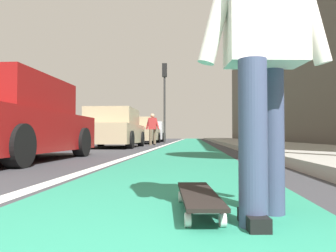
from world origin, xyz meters
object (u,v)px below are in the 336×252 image
object	(u,v)px
skateboard	(198,196)
traffic_light	(165,89)
skater_person	(264,43)
parked_car_mid	(114,129)
pedestrian_distant	(153,127)
parked_car_far	(141,131)
parked_car_near	(11,121)
parked_car_end	(152,132)

from	to	relation	value
skateboard	traffic_light	distance (m)	17.82
skateboard	skater_person	distance (m)	0.92
parked_car_mid	pedestrian_distant	world-z (taller)	pedestrian_distant
pedestrian_distant	traffic_light	bearing A→B (deg)	-2.71
parked_car_far	traffic_light	bearing A→B (deg)	-68.75
skater_person	parked_car_near	xyz separation A→B (m)	(3.74, 3.58, -0.24)
skateboard	parked_car_near	bearing A→B (deg)	42.01
skater_person	parked_car_end	xyz separation A→B (m)	(22.74, 3.57, -0.22)
parked_car_near	parked_car_end	xyz separation A→B (m)	(18.99, -0.01, 0.02)
skater_person	parked_car_near	bearing A→B (deg)	43.74
parked_car_mid	parked_car_far	distance (m)	6.66
parked_car_mid	parked_car_far	world-z (taller)	parked_car_far
pedestrian_distant	parked_car_far	bearing A→B (deg)	17.24
parked_car_near	skateboard	bearing A→B (deg)	-137.99
parked_car_mid	skateboard	bearing A→B (deg)	-163.37
skater_person	parked_car_mid	distance (m)	10.97
traffic_light	skateboard	bearing A→B (deg)	-174.22
parked_car_near	traffic_light	world-z (taller)	traffic_light
parked_car_end	parked_car_near	bearing A→B (deg)	179.96
skateboard	skater_person	bearing A→B (deg)	-113.40
skater_person	pedestrian_distant	xyz separation A→B (m)	(13.46, 2.31, -0.08)
skateboard	traffic_light	size ratio (longest dim) A/B	0.18
skateboard	parked_car_near	distance (m)	4.87
parked_car_far	pedestrian_distant	world-z (taller)	pedestrian_distant
skater_person	parked_car_far	world-z (taller)	skater_person
parked_car_far	parked_car_end	bearing A→B (deg)	1.37
skateboard	parked_car_mid	bearing A→B (deg)	16.63
parked_car_near	traffic_light	bearing A→B (deg)	-6.06
pedestrian_distant	parked_car_end	bearing A→B (deg)	7.73
parked_car_near	skater_person	bearing A→B (deg)	-136.26
parked_car_near	pedestrian_distant	size ratio (longest dim) A/B	2.71
parked_car_near	parked_car_far	size ratio (longest dim) A/B	0.88
parked_car_mid	parked_car_far	xyz separation A→B (m)	(6.66, 0.02, 0.02)
traffic_light	pedestrian_distant	bearing A→B (deg)	177.29
skateboard	parked_car_end	world-z (taller)	parked_car_end
parked_car_far	traffic_light	size ratio (longest dim) A/B	0.96
parked_car_far	traffic_light	world-z (taller)	traffic_light
parked_car_end	traffic_light	world-z (taller)	traffic_light
parked_car_end	parked_car_far	bearing A→B (deg)	-178.63
parked_car_near	parked_car_far	distance (m)	13.34
traffic_light	skater_person	bearing A→B (deg)	-173.15
traffic_light	pedestrian_distant	world-z (taller)	traffic_light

